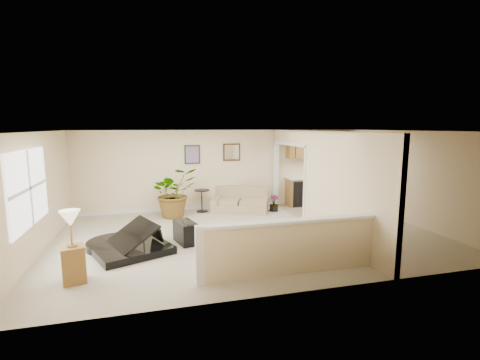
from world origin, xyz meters
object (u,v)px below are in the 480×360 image
object	(u,v)px
loveseat	(240,199)
palm_plant	(174,193)
accent_table	(202,198)
lamp_stand	(73,252)
small_plant	(274,204)
piano_bench	(186,232)
piano	(129,224)

from	to	relation	value
loveseat	palm_plant	distance (m)	2.07
accent_table	lamp_stand	size ratio (longest dim) A/B	0.55
palm_plant	lamp_stand	bearing A→B (deg)	-116.34
accent_table	lamp_stand	distance (m)	5.18
small_plant	palm_plant	bearing A→B (deg)	177.73
piano_bench	accent_table	distance (m)	2.91
loveseat	palm_plant	size ratio (longest dim) A/B	1.29
accent_table	palm_plant	distance (m)	0.98
palm_plant	lamp_stand	world-z (taller)	palm_plant
loveseat	lamp_stand	distance (m)	5.77
loveseat	small_plant	world-z (taller)	loveseat
accent_table	small_plant	size ratio (longest dim) A/B	1.37
accent_table	piano	bearing A→B (deg)	-123.28
loveseat	small_plant	size ratio (longest dim) A/B	4.10
loveseat	palm_plant	bearing A→B (deg)	-150.94
loveseat	small_plant	bearing A→B (deg)	4.74
palm_plant	lamp_stand	size ratio (longest dim) A/B	1.28
small_plant	lamp_stand	size ratio (longest dim) A/B	0.40
palm_plant	small_plant	bearing A→B (deg)	-2.27
accent_table	loveseat	bearing A→B (deg)	-8.12
piano	piano_bench	size ratio (longest dim) A/B	2.85
palm_plant	piano_bench	bearing A→B (deg)	-88.15
piano_bench	loveseat	bearing A→B (deg)	53.48
small_plant	lamp_stand	distance (m)	6.31
piano	small_plant	size ratio (longest dim) A/B	4.12
lamp_stand	palm_plant	bearing A→B (deg)	63.66
piano_bench	palm_plant	size ratio (longest dim) A/B	0.46
accent_table	palm_plant	size ratio (longest dim) A/B	0.43
piano_bench	accent_table	bearing A→B (deg)	74.26
small_plant	piano_bench	bearing A→B (deg)	-142.22
piano_bench	small_plant	distance (m)	3.75
piano	accent_table	bearing A→B (deg)	34.04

